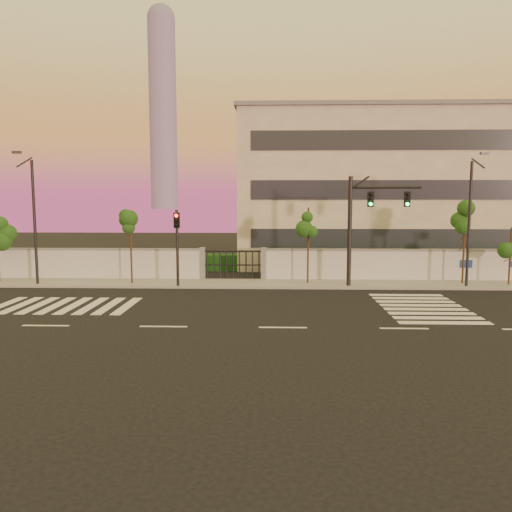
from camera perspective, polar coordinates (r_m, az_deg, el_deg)
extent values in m
plane|color=black|center=(20.95, 3.09, -8.18)|extent=(120.00, 120.00, 0.00)
cube|color=gray|center=(31.21, 2.66, -3.18)|extent=(60.00, 3.00, 0.15)
cube|color=silver|center=(36.73, -25.82, -0.91)|extent=(25.00, 0.30, 2.00)
cube|color=slate|center=(36.63, -25.90, 0.73)|extent=(25.00, 0.36, 0.12)
cube|color=silver|center=(35.84, 26.50, -1.11)|extent=(31.00, 0.30, 2.00)
cube|color=slate|center=(35.73, 26.59, 0.57)|extent=(31.00, 0.36, 0.12)
cube|color=slate|center=(32.85, -6.12, -0.92)|extent=(0.35, 0.35, 2.20)
cube|color=slate|center=(32.55, 0.87, -0.96)|extent=(0.35, 0.35, 2.20)
cube|color=#123610|center=(36.31, 16.93, -0.78)|extent=(20.00, 2.00, 1.80)
cube|color=#123610|center=(38.35, -22.09, -0.91)|extent=(12.00, 1.80, 1.40)
cube|color=#123610|center=(37.65, -2.05, -0.72)|extent=(6.00, 1.50, 1.20)
cube|color=#B4AC98|center=(43.33, 14.56, 7.17)|extent=(24.00, 12.00, 12.00)
cube|color=#262D38|center=(37.57, 16.42, 1.92)|extent=(22.00, 0.08, 1.40)
cube|color=#262D38|center=(37.48, 16.59, 7.26)|extent=(22.00, 0.08, 1.40)
cube|color=#262D38|center=(37.71, 16.77, 12.58)|extent=(22.00, 0.08, 1.40)
cube|color=slate|center=(43.86, 14.79, 15.16)|extent=(24.40, 12.40, 0.30)
cylinder|color=slate|center=(311.12, -10.58, 15.52)|extent=(16.00, 16.00, 110.00)
sphere|color=slate|center=(324.49, -10.80, 25.15)|extent=(16.00, 16.00, 16.00)
cube|color=silver|center=(28.28, -26.91, -5.02)|extent=(0.50, 4.00, 0.02)
cube|color=silver|center=(27.86, -25.28, -5.10)|extent=(0.50, 4.00, 0.02)
cube|color=silver|center=(27.46, -23.60, -5.18)|extent=(0.50, 4.00, 0.02)
cube|color=silver|center=(27.09, -21.87, -5.26)|extent=(0.50, 4.00, 0.02)
cube|color=silver|center=(26.74, -20.10, -5.34)|extent=(0.50, 4.00, 0.02)
cube|color=silver|center=(26.42, -18.28, -5.41)|extent=(0.50, 4.00, 0.02)
cube|color=silver|center=(26.13, -16.42, -5.48)|extent=(0.50, 4.00, 0.02)
cube|color=silver|center=(25.86, -14.51, -5.54)|extent=(0.50, 4.00, 0.02)
cube|color=silver|center=(23.16, 20.77, -7.16)|extent=(4.00, 0.50, 0.02)
cube|color=silver|center=(23.99, 20.07, -6.66)|extent=(4.00, 0.50, 0.02)
cube|color=silver|center=(24.82, 19.42, -6.21)|extent=(4.00, 0.50, 0.02)
cube|color=silver|center=(25.66, 18.81, -5.78)|extent=(4.00, 0.50, 0.02)
cube|color=silver|center=(26.50, 18.24, -5.37)|extent=(4.00, 0.50, 0.02)
cube|color=silver|center=(27.35, 17.71, -4.99)|extent=(4.00, 0.50, 0.02)
cube|color=silver|center=(28.20, 17.21, -4.64)|extent=(4.00, 0.50, 0.02)
cube|color=silver|center=(29.05, 16.74, -4.30)|extent=(4.00, 0.50, 0.02)
cube|color=silver|center=(23.01, -22.89, -7.34)|extent=(2.00, 0.15, 0.01)
cube|color=silver|center=(21.43, -10.53, -7.93)|extent=(2.00, 0.15, 0.01)
cube|color=silver|center=(20.95, 3.09, -8.16)|extent=(2.00, 0.15, 0.01)
cube|color=silver|center=(21.65, 16.57, -7.94)|extent=(2.00, 0.15, 0.01)
sphere|color=#184814|center=(35.31, -26.75, 1.53)|extent=(0.93, 0.93, 0.93)
cylinder|color=#382314|center=(31.63, -14.09, 0.80)|extent=(0.11, 0.11, 4.57)
sphere|color=#184814|center=(31.53, -14.16, 3.28)|extent=(1.05, 1.05, 1.05)
sphere|color=#184814|center=(31.66, -13.45, 2.07)|extent=(0.80, 0.80, 0.80)
sphere|color=#184814|center=(31.50, -14.71, 2.43)|extent=(0.76, 0.76, 0.76)
cylinder|color=#382314|center=(31.02, 5.97, 1.08)|extent=(0.12, 0.12, 4.82)
sphere|color=#184814|center=(30.91, 6.00, 3.76)|extent=(1.08, 1.08, 1.08)
sphere|color=#184814|center=(31.18, 6.59, 2.44)|extent=(0.82, 0.82, 0.82)
sphere|color=#184814|center=(30.77, 5.46, 2.85)|extent=(0.78, 0.78, 0.78)
cylinder|color=#382314|center=(33.27, 22.67, 1.20)|extent=(0.13, 0.13, 5.08)
sphere|color=#184814|center=(33.18, 22.79, 3.83)|extent=(1.15, 1.15, 1.15)
sphere|color=#184814|center=(33.54, 23.19, 2.53)|extent=(0.88, 0.88, 0.88)
sphere|color=#184814|center=(32.94, 22.34, 2.94)|extent=(0.84, 0.84, 0.84)
cylinder|color=#382314|center=(33.86, 27.04, -0.14)|extent=(0.11, 0.11, 3.64)
sphere|color=#184814|center=(33.76, 27.13, 1.70)|extent=(0.99, 0.99, 0.99)
sphere|color=#184814|center=(33.55, 26.78, 1.07)|extent=(0.72, 0.72, 0.72)
cylinder|color=black|center=(30.31, 10.64, 2.63)|extent=(0.26, 0.26, 6.67)
cylinder|color=black|center=(30.64, 14.56, 7.61)|extent=(4.06, 0.87, 0.17)
cube|color=black|center=(30.40, 12.95, 6.34)|extent=(0.38, 0.19, 0.97)
sphere|color=#0CF259|center=(30.29, 12.98, 5.77)|extent=(0.22, 0.22, 0.22)
cube|color=black|center=(30.89, 16.89, 6.23)|extent=(0.38, 0.19, 0.97)
sphere|color=#0CF259|center=(30.78, 16.93, 5.67)|extent=(0.22, 0.22, 0.22)
cylinder|color=black|center=(30.10, -8.98, 0.77)|extent=(0.17, 0.17, 4.71)
cube|color=black|center=(29.93, -9.05, 4.05)|extent=(0.37, 0.19, 0.94)
sphere|color=red|center=(29.81, -9.10, 4.60)|extent=(0.21, 0.21, 0.21)
cylinder|color=black|center=(33.21, -23.96, 3.38)|extent=(0.17, 0.17, 7.67)
cylinder|color=black|center=(32.48, -24.93, 9.72)|extent=(0.10, 1.83, 0.75)
cube|color=#3F3F44|center=(31.74, -25.68, 10.64)|extent=(0.48, 0.24, 0.14)
cylinder|color=black|center=(32.16, 23.17, 3.22)|extent=(0.17, 0.17, 7.55)
cylinder|color=black|center=(31.41, 24.03, 9.67)|extent=(0.09, 1.81, 0.73)
cube|color=#3F3F44|center=(30.66, 24.68, 10.62)|extent=(0.47, 0.24, 0.14)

